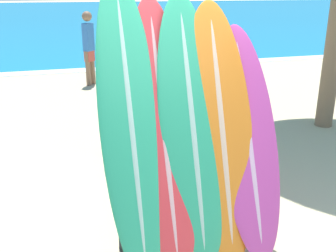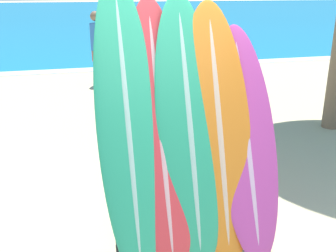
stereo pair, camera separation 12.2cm
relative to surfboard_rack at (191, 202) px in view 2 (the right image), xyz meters
name	(u,v)px [view 2 (the right image)]	position (x,y,z in m)	size (l,w,h in m)	color
ocean_water	(70,12)	(-0.01, 37.91, -0.47)	(120.00, 60.00, 0.01)	teal
surfboard_rack	(191,202)	(0.00, 0.00, 0.00)	(1.36, 0.04, 0.89)	#28282D
surfboard_slot_0	(128,127)	(-0.52, 0.09, 0.71)	(0.51, 1.03, 2.38)	#289E70
surfboard_slot_1	(161,135)	(-0.26, 0.07, 0.63)	(0.52, 0.97, 2.20)	red
surfboard_slot_2	(189,131)	(-0.01, 0.05, 0.64)	(0.56, 0.89, 2.23)	#289E70
surfboard_slot_3	(219,133)	(0.25, 0.04, 0.61)	(0.60, 0.83, 2.17)	orange
surfboard_slot_4	(247,142)	(0.50, 0.02, 0.50)	(0.56, 0.88, 1.96)	#B23D8E
person_near_water	(118,98)	(-0.32, 2.19, 0.38)	(0.23, 0.27, 1.57)	#A87A5B
person_mid_beach	(97,45)	(-0.19, 6.77, 0.48)	(0.29, 0.29, 1.74)	#846047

